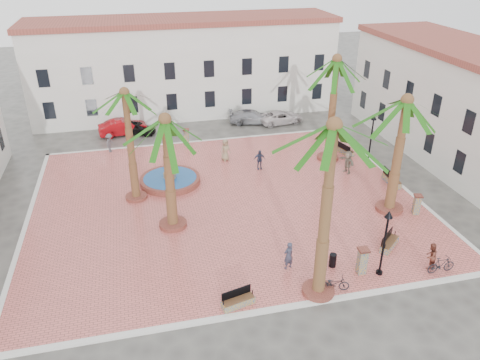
{
  "coord_description": "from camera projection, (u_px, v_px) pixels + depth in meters",
  "views": [
    {
      "loc": [
        -5.57,
        -27.6,
        16.25
      ],
      "look_at": [
        1.0,
        0.0,
        1.6
      ],
      "focal_mm": 35.0,
      "sensor_mm": 36.0,
      "label": 1
    }
  ],
  "objects": [
    {
      "name": "bicycle_a",
      "position": [
        334.0,
        283.0,
        23.91
      ],
      "size": [
        1.7,
        0.96,
        0.85
      ],
      "primitive_type": "imported",
      "rotation": [
        0.0,
        0.0,
        1.31
      ],
      "color": "black",
      "rests_on": "plaza"
    },
    {
      "name": "ground",
      "position": [
        226.0,
        202.0,
        32.45
      ],
      "size": [
        120.0,
        120.0,
        0.0
      ],
      "primitive_type": "plane",
      "color": "#56544F",
      "rests_on": "ground"
    },
    {
      "name": "car_white",
      "position": [
        281.0,
        117.0,
        46.08
      ],
      "size": [
        4.61,
        2.56,
        1.22
      ],
      "primitive_type": "imported",
      "rotation": [
        0.0,
        0.0,
        1.7
      ],
      "color": "silver",
      "rests_on": "ground"
    },
    {
      "name": "bicycle_b",
      "position": [
        441.0,
        265.0,
        25.17
      ],
      "size": [
        1.62,
        0.46,
        0.98
      ],
      "primitive_type": "imported",
      "rotation": [
        0.0,
        0.0,
        1.57
      ],
      "color": "black",
      "rests_on": "plaza"
    },
    {
      "name": "lamppost_e",
      "position": [
        372.0,
        131.0,
        36.49
      ],
      "size": [
        0.45,
        0.45,
        4.1
      ],
      "color": "black",
      "rests_on": "plaza"
    },
    {
      "name": "building_north",
      "position": [
        185.0,
        66.0,
        47.55
      ],
      "size": [
        30.4,
        7.4,
        9.5
      ],
      "color": "silver",
      "rests_on": "ground"
    },
    {
      "name": "bench_se",
      "position": [
        389.0,
        244.0,
        27.31
      ],
      "size": [
        1.69,
        1.56,
        0.93
      ],
      "rotation": [
        0.0,
        0.0,
        0.71
      ],
      "color": "#776F56",
      "rests_on": "plaza"
    },
    {
      "name": "kerb_w",
      "position": [
        26.0,
        225.0,
        29.74
      ],
      "size": [
        0.3,
        22.3,
        0.16
      ],
      "primitive_type": "cube",
      "color": "silver",
      "rests_on": "ground"
    },
    {
      "name": "pedestrian_north",
      "position": [
        110.0,
        143.0,
        39.39
      ],
      "size": [
        0.94,
        1.19,
        1.61
      ],
      "primitive_type": "imported",
      "rotation": [
        0.0,
        0.0,
        1.19
      ],
      "color": "#505156",
      "rests_on": "plaza"
    },
    {
      "name": "lamppost_s",
      "position": [
        386.0,
        232.0,
        24.06
      ],
      "size": [
        0.43,
        0.43,
        3.95
      ],
      "color": "black",
      "rests_on": "plaza"
    },
    {
      "name": "pedestrian_east",
      "position": [
        348.0,
        162.0,
        35.81
      ],
      "size": [
        0.9,
        1.75,
        1.8
      ],
      "primitive_type": "imported",
      "rotation": [
        0.0,
        0.0,
        -1.34
      ],
      "color": "gray",
      "rests_on": "plaza"
    },
    {
      "name": "pedestrian_fountain_a",
      "position": [
        225.0,
        150.0,
        37.81
      ],
      "size": [
        1.05,
        0.88,
        1.83
      ],
      "primitive_type": "imported",
      "rotation": [
        0.0,
        0.0,
        0.4
      ],
      "color": "#8C7757",
      "rests_on": "plaza"
    },
    {
      "name": "building_east",
      "position": [
        472.0,
        109.0,
        36.23
      ],
      "size": [
        7.4,
        26.4,
        9.0
      ],
      "rotation": [
        0.0,
        0.0,
        1.57
      ],
      "color": "silver",
      "rests_on": "ground"
    },
    {
      "name": "bench_ne",
      "position": [
        345.0,
        151.0,
        39.28
      ],
      "size": [
        0.93,
        1.8,
        0.91
      ],
      "rotation": [
        0.0,
        0.0,
        1.82
      ],
      "color": "#776F56",
      "rests_on": "plaza"
    },
    {
      "name": "litter_bin",
      "position": [
        333.0,
        260.0,
        25.68
      ],
      "size": [
        0.4,
        0.4,
        0.78
      ],
      "primitive_type": "cylinder",
      "color": "black",
      "rests_on": "plaza"
    },
    {
      "name": "palm_ne",
      "position": [
        336.0,
        71.0,
        35.19
      ],
      "size": [
        5.61,
        5.61,
        8.56
      ],
      "color": "brown",
      "rests_on": "plaza"
    },
    {
      "name": "palm_sw",
      "position": [
        166.0,
        134.0,
        26.65
      ],
      "size": [
        5.62,
        5.62,
        7.48
      ],
      "color": "brown",
      "rests_on": "plaza"
    },
    {
      "name": "bollard_se",
      "position": [
        362.0,
        260.0,
        24.99
      ],
      "size": [
        0.59,
        0.59,
        1.56
      ],
      "rotation": [
        0.0,
        0.0,
        -0.07
      ],
      "color": "#776F56",
      "rests_on": "plaza"
    },
    {
      "name": "car_silver",
      "position": [
        252.0,
        117.0,
        46.06
      ],
      "size": [
        4.78,
        2.75,
        1.31
      ],
      "primitive_type": "imported",
      "rotation": [
        0.0,
        0.0,
        1.36
      ],
      "color": "#9A9BA2",
      "rests_on": "ground"
    },
    {
      "name": "plaza",
      "position": [
        226.0,
        201.0,
        32.42
      ],
      "size": [
        26.0,
        22.0,
        0.15
      ],
      "primitive_type": "cube",
      "color": "#DA665F",
      "rests_on": "ground"
    },
    {
      "name": "cyclist_b",
      "position": [
        431.0,
        256.0,
        25.4
      ],
      "size": [
        0.94,
        0.88,
        1.55
      ],
      "primitive_type": "imported",
      "rotation": [
        0.0,
        0.0,
        3.64
      ],
      "color": "brown",
      "rests_on": "plaza"
    },
    {
      "name": "palm_nw",
      "position": [
        126.0,
        105.0,
        29.54
      ],
      "size": [
        4.82,
        4.82,
        7.93
      ],
      "color": "brown",
      "rests_on": "plaza"
    },
    {
      "name": "bench_s",
      "position": [
        238.0,
        301.0,
        22.97
      ],
      "size": [
        1.76,
        0.91,
        0.89
      ],
      "rotation": [
        0.0,
        0.0,
        0.25
      ],
      "color": "#776F56",
      "rests_on": "plaza"
    },
    {
      "name": "kerb_n",
      "position": [
        201.0,
        142.0,
        41.93
      ],
      "size": [
        26.3,
        0.3,
        0.16
      ],
      "primitive_type": "cube",
      "color": "silver",
      "rests_on": "ground"
    },
    {
      "name": "bollard_e",
      "position": [
        417.0,
        204.0,
        30.44
      ],
      "size": [
        0.61,
        0.61,
        1.4
      ],
      "rotation": [
        0.0,
        0.0,
        -0.26
      ],
      "color": "#776F56",
      "rests_on": "plaza"
    },
    {
      "name": "bench_e",
      "position": [
        391.0,
        180.0,
        34.43
      ],
      "size": [
        0.73,
        2.04,
        1.06
      ],
      "rotation": [
        0.0,
        0.0,
        1.51
      ],
      "color": "#776F56",
      "rests_on": "plaza"
    },
    {
      "name": "palm_e",
      "position": [
        405.0,
        115.0,
        28.2
      ],
      "size": [
        5.82,
        5.82,
        7.99
      ],
      "color": "brown",
      "rests_on": "plaza"
    },
    {
      "name": "fountain",
      "position": [
        170.0,
        179.0,
        34.56
      ],
      "size": [
        4.44,
        4.44,
        2.29
      ],
      "color": "brown",
      "rests_on": "plaza"
    },
    {
      "name": "kerb_e",
      "position": [
        395.0,
        181.0,
        35.09
      ],
      "size": [
        0.3,
        22.3,
        0.16
      ],
      "primitive_type": "cube",
      "color": "silver",
      "rests_on": "ground"
    },
    {
      "name": "kerb_s",
      "position": [
        272.0,
        310.0,
        22.91
      ],
      "size": [
        26.3,
        0.3,
        0.16
      ],
      "primitive_type": "cube",
      "color": "silver",
      "rests_on": "ground"
    },
    {
      "name": "car_red",
      "position": [
        123.0,
        127.0,
        43.33
      ],
      "size": [
        4.59,
        2.13,
        1.45
      ],
      "primitive_type": "imported",
      "rotation": [
        0.0,
        0.0,
        1.71
      ],
      "color": "#9D0A10",
      "rests_on": "ground"
    },
    {
      "name": "pedestrian_fountain_b",
      "position": [
        259.0,
        160.0,
        36.43
      ],
      "size": [
        0.95,
        0.44,
        1.59
      ],
      "primitive_type": "imported",
      "rotation": [
        0.0,
        0.0,
        -0.05
      ],
      "color": "#313B57",
      "rests_on": "plaza"
    },
    {
      "name": "cyclist_a",
      "position": [
        288.0,
        255.0,
        25.33
      ],
      "size": [
        0.71,
        0.58,
        1.67
      ],
      "primitive_type": "imported",
      "rotation": [
        0.0,
        0.0,
        3.48
      ],
      "color": "#2F3345",
      "rests_on": "plaza"
    },
    {
      "name": "car_black",
      "position": [
        136.0,
        128.0,
        43.51
      ],
      "size": [
        3.84,
        2.69,
        1.21
      ],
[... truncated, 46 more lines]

